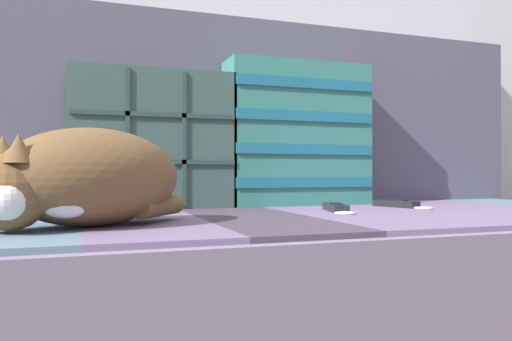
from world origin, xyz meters
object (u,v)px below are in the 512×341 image
Objects in this scene: throw_pillow_quilted at (153,140)px; game_remote_near at (336,208)px; sleeping_cat at (82,180)px; couch at (287,293)px; game_remote_far at (398,204)px; throw_pillow_striped at (298,134)px.

game_remote_near is (0.41, -0.26, -0.17)m from throw_pillow_quilted.
couch is at bearing 21.84° from sleeping_cat.
couch is 0.41m from game_remote_far.
throw_pillow_striped is at bearing 87.07° from game_remote_near.
sleeping_cat reaches higher than game_remote_near.
sleeping_cat is at bearing -144.81° from throw_pillow_striped.
couch is at bearing -119.39° from throw_pillow_striped.
game_remote_far is (0.64, -0.19, -0.17)m from throw_pillow_quilted.
game_remote_far is (0.82, 0.24, -0.07)m from sleeping_cat.
throw_pillow_striped is 0.35m from game_remote_far.
throw_pillow_striped is (0.13, 0.24, 0.41)m from couch.
throw_pillow_quilted is at bearing 163.54° from game_remote_far.
game_remote_far is at bearing 16.07° from sleeping_cat.
throw_pillow_quilted is 1.10× the size of sleeping_cat.
sleeping_cat is at bearing -163.93° from game_remote_far.
game_remote_far is at bearing -41.05° from throw_pillow_striped.
game_remote_near is at bearing -92.93° from throw_pillow_striped.
sleeping_cat is (-0.60, -0.43, -0.13)m from throw_pillow_striped.
couch is 0.53m from throw_pillow_quilted.
game_remote_near is 0.24m from game_remote_far.
throw_pillow_striped is at bearing 60.61° from couch.
throw_pillow_quilted is at bearing 147.48° from game_remote_near.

